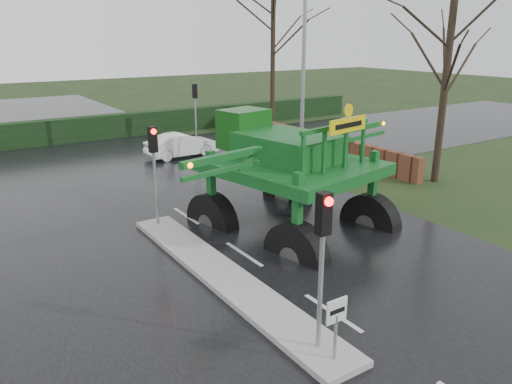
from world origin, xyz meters
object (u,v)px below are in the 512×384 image
keep_left_sign (336,319)px  street_light_right (299,43)px  traffic_signal_near (323,239)px  white_sedan (182,157)px  traffic_signal_mid (154,155)px  traffic_signal_far (195,100)px  crop_sprayer (292,172)px

keep_left_sign → street_light_right: street_light_right is taller
traffic_signal_near → white_sedan: traffic_signal_near is taller
traffic_signal_mid → traffic_signal_far: (7.80, 12.52, 0.00)m
traffic_signal_far → white_sedan: 4.97m
traffic_signal_near → white_sedan: bearing=73.5°
traffic_signal_near → traffic_signal_far: 22.42m
keep_left_sign → traffic_signal_near: traffic_signal_near is taller
traffic_signal_far → street_light_right: (1.69, -8.01, 3.40)m
crop_sprayer → white_sedan: crop_sprayer is taller
white_sedan → crop_sprayer: bearing=166.6°
traffic_signal_far → crop_sprayer: crop_sprayer is taller
traffic_signal_mid → crop_sprayer: size_ratio=0.36×
traffic_signal_mid → crop_sprayer: crop_sprayer is taller
street_light_right → white_sedan: (-4.28, 4.64, -5.99)m
traffic_signal_far → keep_left_sign: bearing=70.1°
crop_sprayer → white_sedan: (2.74, 13.38, -2.60)m
traffic_signal_far → white_sedan: bearing=52.6°
traffic_signal_mid → white_sedan: 10.85m
traffic_signal_near → white_sedan: 18.58m
street_light_right → traffic_signal_far: bearing=101.9°
traffic_signal_near → street_light_right: bearing=53.9°
traffic_signal_far → street_light_right: bearing=101.9°
crop_sprayer → white_sedan: size_ratio=2.47×
keep_left_sign → white_sedan: 18.90m
white_sedan → street_light_right: bearing=-139.2°
traffic_signal_near → crop_sprayer: 4.93m
traffic_signal_near → street_light_right: street_light_right is taller
traffic_signal_near → traffic_signal_mid: bearing=90.0°
keep_left_sign → traffic_signal_mid: size_ratio=0.38×
street_light_right → crop_sprayer: bearing=-128.7°
street_light_right → white_sedan: size_ratio=2.55×
keep_left_sign → traffic_signal_far: size_ratio=0.38×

